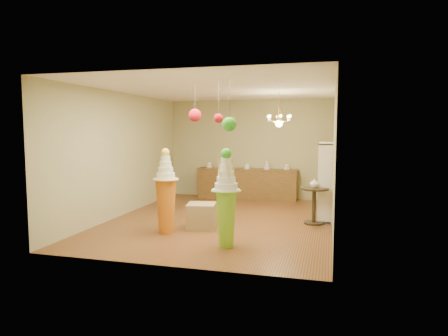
% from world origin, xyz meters
% --- Properties ---
extents(floor, '(6.50, 6.50, 0.00)m').
position_xyz_m(floor, '(0.00, 0.00, 0.00)').
color(floor, brown).
rests_on(floor, ground).
extents(ceiling, '(6.50, 6.50, 0.00)m').
position_xyz_m(ceiling, '(0.00, 0.00, 3.00)').
color(ceiling, white).
rests_on(ceiling, ground).
extents(wall_back, '(5.00, 0.04, 3.00)m').
position_xyz_m(wall_back, '(0.00, 3.25, 1.50)').
color(wall_back, tan).
rests_on(wall_back, ground).
extents(wall_front, '(5.00, 0.04, 3.00)m').
position_xyz_m(wall_front, '(0.00, -3.25, 1.50)').
color(wall_front, tan).
rests_on(wall_front, ground).
extents(wall_left, '(0.04, 6.50, 3.00)m').
position_xyz_m(wall_left, '(-2.50, 0.00, 1.50)').
color(wall_left, tan).
rests_on(wall_left, ground).
extents(wall_right, '(0.04, 6.50, 3.00)m').
position_xyz_m(wall_right, '(2.50, 0.00, 1.50)').
color(wall_right, tan).
rests_on(wall_right, ground).
extents(pedestal_green, '(0.64, 0.64, 1.77)m').
position_xyz_m(pedestal_green, '(0.64, -1.99, 0.74)').
color(pedestal_green, '#7DBD2A').
rests_on(pedestal_green, floor).
extents(pedestal_orange, '(0.59, 0.59, 1.73)m').
position_xyz_m(pedestal_orange, '(-0.78, -1.39, 0.70)').
color(pedestal_orange, '#CA6B17').
rests_on(pedestal_orange, floor).
extents(burlap_riser, '(0.68, 0.68, 0.53)m').
position_xyz_m(burlap_riser, '(-0.20, -0.84, 0.27)').
color(burlap_riser, olive).
rests_on(burlap_riser, floor).
extents(sideboard, '(3.04, 0.54, 1.16)m').
position_xyz_m(sideboard, '(0.00, 2.97, 0.48)').
color(sideboard, brown).
rests_on(sideboard, floor).
extents(shelving_unit, '(0.33, 1.20, 1.80)m').
position_xyz_m(shelving_unit, '(2.34, 0.80, 0.90)').
color(shelving_unit, beige).
rests_on(shelving_unit, floor).
extents(round_table, '(0.79, 0.79, 0.82)m').
position_xyz_m(round_table, '(2.10, 0.19, 0.53)').
color(round_table, black).
rests_on(round_table, floor).
extents(vase, '(0.23, 0.23, 0.21)m').
position_xyz_m(vase, '(2.10, 0.19, 0.92)').
color(vase, beige).
rests_on(vase, round_table).
extents(pom_red_left, '(0.24, 0.24, 0.74)m').
position_xyz_m(pom_red_left, '(-0.09, -1.54, 2.38)').
color(pom_red_left, '#443A30').
rests_on(pom_red_left, ceiling).
extents(pom_green_mid, '(0.24, 0.24, 0.92)m').
position_xyz_m(pom_green_mid, '(0.75, -2.18, 2.20)').
color(pom_green_mid, '#443A30').
rests_on(pom_green_mid, ceiling).
extents(pom_red_right, '(0.16, 0.16, 0.78)m').
position_xyz_m(pom_red_right, '(0.50, -1.98, 2.31)').
color(pom_red_right, '#443A30').
rests_on(pom_red_right, ceiling).
extents(chandelier, '(0.78, 0.78, 0.85)m').
position_xyz_m(chandelier, '(1.22, 0.81, 2.30)').
color(chandelier, '#C59145').
rests_on(chandelier, ceiling).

